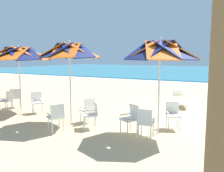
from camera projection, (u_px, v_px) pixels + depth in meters
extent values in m
plane|color=#D3B784|center=(202.00, 117.00, 8.95)|extent=(80.00, 80.00, 0.00)
cube|color=white|center=(220.00, 84.00, 19.96)|extent=(80.00, 0.70, 0.01)
cylinder|color=silver|center=(159.00, 96.00, 6.91)|extent=(0.05, 0.05, 2.28)
cube|color=orange|center=(179.00, 50.00, 6.70)|extent=(1.23, 1.17, 0.57)
cube|color=navy|center=(171.00, 51.00, 7.09)|extent=(1.17, 1.21, 0.57)
cube|color=orange|center=(158.00, 51.00, 7.28)|extent=(1.17, 1.23, 0.57)
cube|color=navy|center=(146.00, 51.00, 7.15)|extent=(1.21, 1.17, 0.57)
cube|color=orange|center=(141.00, 50.00, 6.79)|extent=(1.23, 1.17, 0.57)
cube|color=navy|center=(147.00, 50.00, 6.40)|extent=(1.17, 1.21, 0.57)
cube|color=orange|center=(162.00, 50.00, 6.21)|extent=(1.17, 1.23, 0.57)
cube|color=navy|center=(176.00, 50.00, 6.33)|extent=(1.21, 1.17, 0.57)
sphere|color=silver|center=(160.00, 38.00, 6.70)|extent=(0.08, 0.08, 0.08)
cube|color=white|center=(129.00, 119.00, 6.99)|extent=(0.60, 0.60, 0.05)
cube|color=white|center=(134.00, 111.00, 7.06)|extent=(0.41, 0.30, 0.40)
cube|color=white|center=(133.00, 117.00, 6.81)|extent=(0.24, 0.36, 0.03)
cube|color=white|center=(125.00, 114.00, 7.14)|extent=(0.24, 0.36, 0.03)
cylinder|color=white|center=(127.00, 129.00, 6.78)|extent=(0.04, 0.04, 0.41)
cylinder|color=white|center=(121.00, 126.00, 7.08)|extent=(0.04, 0.04, 0.41)
cylinder|color=white|center=(137.00, 127.00, 6.96)|extent=(0.04, 0.04, 0.41)
cylinder|color=white|center=(130.00, 125.00, 7.26)|extent=(0.04, 0.04, 0.41)
cube|color=white|center=(146.00, 123.00, 6.61)|extent=(0.49, 0.49, 0.05)
cube|color=white|center=(145.00, 117.00, 6.40)|extent=(0.43, 0.15, 0.40)
cube|color=white|center=(139.00, 118.00, 6.67)|extent=(0.09, 0.40, 0.03)
cube|color=white|center=(153.00, 120.00, 6.53)|extent=(0.09, 0.40, 0.03)
cylinder|color=white|center=(141.00, 128.00, 6.87)|extent=(0.04, 0.04, 0.41)
cylinder|color=white|center=(153.00, 130.00, 6.74)|extent=(0.04, 0.04, 0.41)
cylinder|color=white|center=(138.00, 132.00, 6.54)|extent=(0.04, 0.04, 0.41)
cylinder|color=white|center=(151.00, 133.00, 6.42)|extent=(0.04, 0.04, 0.41)
cube|color=white|center=(173.00, 115.00, 7.45)|extent=(0.58, 0.58, 0.05)
cube|color=white|center=(172.00, 107.00, 7.62)|extent=(0.42, 0.26, 0.40)
cube|color=white|center=(180.00, 112.00, 7.43)|extent=(0.20, 0.38, 0.03)
cube|color=white|center=(167.00, 112.00, 7.45)|extent=(0.20, 0.38, 0.03)
cylinder|color=white|center=(180.00, 124.00, 7.30)|extent=(0.04, 0.04, 0.41)
cylinder|color=white|center=(169.00, 124.00, 7.31)|extent=(0.04, 0.04, 0.41)
cylinder|color=white|center=(177.00, 121.00, 7.64)|extent=(0.04, 0.04, 0.41)
cylinder|color=white|center=(167.00, 121.00, 7.66)|extent=(0.04, 0.04, 0.41)
cylinder|color=silver|center=(70.00, 89.00, 8.14)|extent=(0.05, 0.05, 2.33)
cube|color=orange|center=(84.00, 51.00, 7.93)|extent=(1.14, 1.11, 0.54)
cube|color=navy|center=(82.00, 51.00, 8.30)|extent=(1.10, 1.18, 0.54)
cube|color=orange|center=(73.00, 51.00, 8.47)|extent=(1.11, 1.14, 0.54)
cube|color=navy|center=(62.00, 51.00, 8.36)|extent=(1.18, 1.10, 0.54)
cube|color=orange|center=(55.00, 51.00, 8.02)|extent=(1.14, 1.11, 0.54)
cube|color=navy|center=(56.00, 51.00, 7.65)|extent=(1.10, 1.18, 0.54)
cube|color=orange|center=(65.00, 50.00, 7.47)|extent=(1.11, 1.14, 0.54)
cube|color=navy|center=(77.00, 50.00, 7.58)|extent=(1.18, 1.10, 0.54)
sphere|color=silver|center=(69.00, 42.00, 7.93)|extent=(0.08, 0.08, 0.08)
cube|color=white|center=(55.00, 117.00, 7.24)|extent=(0.60, 0.60, 0.05)
cube|color=white|center=(58.00, 111.00, 7.04)|extent=(0.29, 0.41, 0.40)
cube|color=white|center=(49.00, 115.00, 7.11)|extent=(0.36, 0.23, 0.03)
cube|color=white|center=(62.00, 113.00, 7.33)|extent=(0.36, 0.23, 0.03)
cylinder|color=white|center=(48.00, 124.00, 7.32)|extent=(0.04, 0.04, 0.41)
cylinder|color=white|center=(59.00, 122.00, 7.51)|extent=(0.04, 0.04, 0.41)
cylinder|color=white|center=(52.00, 127.00, 7.02)|extent=(0.04, 0.04, 0.41)
cylinder|color=white|center=(63.00, 125.00, 7.21)|extent=(0.04, 0.04, 0.41)
cube|color=white|center=(90.00, 115.00, 7.52)|extent=(0.62, 0.62, 0.05)
cube|color=white|center=(96.00, 108.00, 7.54)|extent=(0.34, 0.38, 0.40)
cube|color=white|center=(90.00, 113.00, 7.32)|extent=(0.33, 0.28, 0.03)
cube|color=white|center=(89.00, 110.00, 7.70)|extent=(0.33, 0.28, 0.03)
cylinder|color=white|center=(85.00, 124.00, 7.35)|extent=(0.04, 0.04, 0.41)
cylinder|color=white|center=(84.00, 121.00, 7.69)|extent=(0.04, 0.04, 0.41)
cylinder|color=white|center=(96.00, 123.00, 7.42)|extent=(0.04, 0.04, 0.41)
cylinder|color=white|center=(94.00, 120.00, 7.76)|extent=(0.04, 0.04, 0.41)
cube|color=white|center=(87.00, 110.00, 8.23)|extent=(0.58, 0.58, 0.05)
cube|color=white|center=(90.00, 104.00, 8.04)|extent=(0.26, 0.42, 0.40)
cube|color=white|center=(82.00, 108.00, 8.09)|extent=(0.38, 0.20, 0.03)
cube|color=white|center=(92.00, 106.00, 8.34)|extent=(0.38, 0.20, 0.03)
cylinder|color=white|center=(80.00, 116.00, 8.28)|extent=(0.04, 0.04, 0.41)
cylinder|color=white|center=(89.00, 115.00, 8.50)|extent=(0.04, 0.04, 0.41)
cylinder|color=white|center=(86.00, 118.00, 8.01)|extent=(0.04, 0.04, 0.41)
cylinder|color=white|center=(94.00, 117.00, 8.23)|extent=(0.04, 0.04, 0.41)
cylinder|color=silver|center=(20.00, 85.00, 9.80)|extent=(0.05, 0.05, 2.25)
cube|color=orange|center=(33.00, 54.00, 9.58)|extent=(1.42, 1.37, 0.57)
cube|color=navy|center=(33.00, 54.00, 10.03)|extent=(1.35, 1.46, 0.57)
cube|color=orange|center=(25.00, 54.00, 10.25)|extent=(1.37, 1.42, 0.57)
cube|color=navy|center=(14.00, 54.00, 10.11)|extent=(1.46, 1.35, 0.57)
cube|color=orange|center=(4.00, 54.00, 9.69)|extent=(1.42, 1.37, 0.57)
cube|color=navy|center=(3.00, 54.00, 9.24)|extent=(1.35, 1.46, 0.57)
cube|color=orange|center=(11.00, 54.00, 9.03)|extent=(1.37, 1.42, 0.57)
cube|color=navy|center=(24.00, 54.00, 9.17)|extent=(1.46, 1.35, 0.57)
sphere|color=silver|center=(18.00, 46.00, 9.60)|extent=(0.08, 0.08, 0.08)
cube|color=white|center=(37.00, 103.00, 9.54)|extent=(0.61, 0.61, 0.05)
cube|color=white|center=(36.00, 96.00, 9.68)|extent=(0.32, 0.40, 0.40)
cube|color=white|center=(42.00, 100.00, 9.61)|extent=(0.35, 0.26, 0.03)
cube|color=white|center=(32.00, 100.00, 9.43)|extent=(0.35, 0.26, 0.03)
cylinder|color=white|center=(43.00, 109.00, 9.49)|extent=(0.04, 0.04, 0.41)
cylinder|color=white|center=(34.00, 109.00, 9.33)|extent=(0.04, 0.04, 0.41)
cylinder|color=white|center=(41.00, 107.00, 9.80)|extent=(0.04, 0.04, 0.41)
cylinder|color=white|center=(32.00, 108.00, 9.64)|extent=(0.04, 0.04, 0.41)
cube|color=white|center=(6.00, 101.00, 9.95)|extent=(0.54, 0.54, 0.05)
cube|color=white|center=(10.00, 96.00, 9.88)|extent=(0.21, 0.43, 0.40)
cube|color=white|center=(3.00, 99.00, 9.74)|extent=(0.39, 0.15, 0.03)
cube|color=white|center=(9.00, 97.00, 10.13)|extent=(0.39, 0.15, 0.03)
cylinder|color=white|center=(0.00, 107.00, 9.84)|extent=(0.04, 0.04, 0.41)
cylinder|color=white|center=(5.00, 105.00, 10.19)|extent=(0.04, 0.04, 0.41)
cylinder|color=white|center=(7.00, 107.00, 9.77)|extent=(0.04, 0.04, 0.41)
cylinder|color=white|center=(13.00, 105.00, 10.12)|extent=(0.04, 0.04, 0.41)
cube|color=white|center=(15.00, 98.00, 10.62)|extent=(0.62, 0.62, 0.05)
cube|color=white|center=(15.00, 94.00, 10.41)|extent=(0.34, 0.39, 0.40)
cube|color=white|center=(10.00, 96.00, 10.53)|extent=(0.33, 0.28, 0.03)
cube|color=white|center=(20.00, 95.00, 10.69)|extent=(0.33, 0.28, 0.03)
cylinder|color=white|center=(11.00, 103.00, 10.74)|extent=(0.04, 0.04, 0.41)
cylinder|color=white|center=(20.00, 102.00, 10.88)|extent=(0.04, 0.04, 0.41)
cylinder|color=white|center=(12.00, 104.00, 10.42)|extent=(0.04, 0.04, 0.41)
cylinder|color=white|center=(20.00, 103.00, 10.56)|extent=(0.04, 0.04, 0.41)
cube|color=white|center=(223.00, 96.00, 11.16)|extent=(0.67, 0.56, 0.36)
cube|color=white|center=(221.00, 110.00, 9.70)|extent=(0.06, 0.06, 0.22)
cube|color=white|center=(218.00, 104.00, 10.89)|extent=(0.06, 0.06, 0.22)
cube|color=white|center=(180.00, 101.00, 10.88)|extent=(1.03, 1.80, 0.06)
cube|color=white|center=(179.00, 94.00, 11.88)|extent=(0.71, 0.61, 0.36)
cube|color=white|center=(186.00, 107.00, 10.23)|extent=(0.06, 0.06, 0.22)
cube|color=white|center=(174.00, 107.00, 10.35)|extent=(0.06, 0.06, 0.22)
cube|color=white|center=(184.00, 102.00, 11.46)|extent=(0.06, 0.06, 0.22)
cube|color=white|center=(174.00, 101.00, 11.58)|extent=(0.06, 0.06, 0.22)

